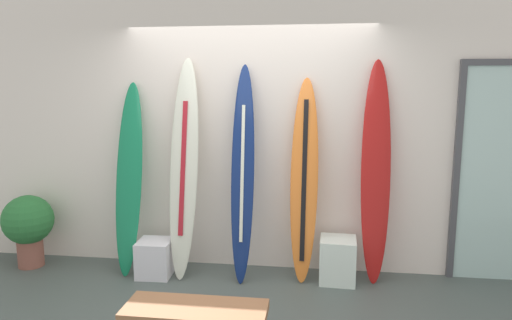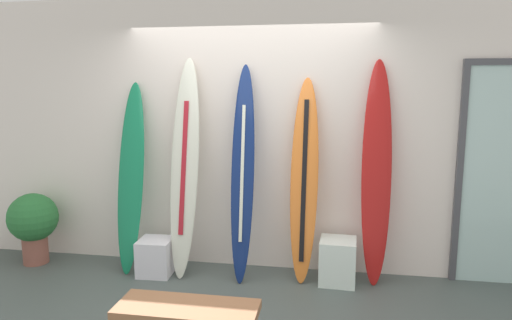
{
  "view_description": "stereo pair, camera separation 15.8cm",
  "coord_description": "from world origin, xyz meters",
  "views": [
    {
      "loc": [
        0.67,
        -3.41,
        1.9
      ],
      "look_at": [
        0.1,
        0.95,
        1.19
      ],
      "focal_mm": 32.01,
      "sensor_mm": 36.0,
      "label": 1
    },
    {
      "loc": [
        0.83,
        -3.39,
        1.9
      ],
      "look_at": [
        0.1,
        0.95,
        1.19
      ],
      "focal_mm": 32.01,
      "sensor_mm": 36.0,
      "label": 2
    }
  ],
  "objects": [
    {
      "name": "potted_plant",
      "position": [
        -2.32,
        0.88,
        0.47
      ],
      "size": [
        0.52,
        0.52,
        0.77
      ],
      "color": "#8E5244",
      "rests_on": "ground"
    },
    {
      "name": "surfboard_emerald",
      "position": [
        -1.21,
        0.94,
        0.96
      ],
      "size": [
        0.27,
        0.47,
        1.95
      ],
      "color": "#15784D",
      "rests_on": "ground"
    },
    {
      "name": "surfboard_navy",
      "position": [
        -0.03,
        0.92,
        1.04
      ],
      "size": [
        0.24,
        0.49,
        2.12
      ],
      "color": "navy",
      "rests_on": "ground"
    },
    {
      "name": "display_block_center",
      "position": [
        -0.91,
        0.82,
        0.18
      ],
      "size": [
        0.35,
        0.35,
        0.37
      ],
      "color": "silver",
      "rests_on": "ground"
    },
    {
      "name": "bench",
      "position": [
        -0.09,
        -0.68,
        0.41
      ],
      "size": [
        0.95,
        0.35,
        0.47
      ],
      "color": "#95613E",
      "rests_on": "ground"
    },
    {
      "name": "surfboard_crimson",
      "position": [
        1.26,
        1.01,
        1.07
      ],
      "size": [
        0.29,
        0.32,
        2.16
      ],
      "color": "#B01816",
      "rests_on": "ground"
    },
    {
      "name": "display_block_left",
      "position": [
        0.91,
        0.92,
        0.22
      ],
      "size": [
        0.36,
        0.36,
        0.44
      ],
      "color": "white",
      "rests_on": "ground"
    },
    {
      "name": "surfboard_sunset",
      "position": [
        0.57,
        0.98,
        0.99
      ],
      "size": [
        0.29,
        0.41,
        1.99
      ],
      "color": "orange",
      "rests_on": "ground"
    },
    {
      "name": "wall_back",
      "position": [
        0.0,
        1.3,
        1.4
      ],
      "size": [
        7.2,
        0.2,
        2.8
      ],
      "primitive_type": "cube",
      "color": "silver",
      "rests_on": "ground"
    },
    {
      "name": "surfboard_ivory",
      "position": [
        -0.62,
        0.93,
        1.1
      ],
      "size": [
        0.31,
        0.5,
        2.19
      ],
      "color": "silver",
      "rests_on": "ground"
    }
  ]
}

